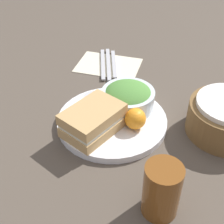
{
  "coord_description": "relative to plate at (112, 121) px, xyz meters",
  "views": [
    {
      "loc": [
        0.57,
        0.17,
        0.52
      ],
      "look_at": [
        0.0,
        0.0,
        0.04
      ],
      "focal_mm": 50.0,
      "sensor_mm": 36.0,
      "label": 1
    }
  ],
  "objects": [
    {
      "name": "sandwich",
      "position": [
        0.06,
        -0.03,
        0.04
      ],
      "size": [
        0.17,
        0.14,
        0.06
      ],
      "color": "tan",
      "rests_on": "plate"
    },
    {
      "name": "spoon",
      "position": [
        -0.28,
        -0.07,
        -0.0
      ],
      "size": [
        0.17,
        0.07,
        0.01
      ],
      "primitive_type": "cube",
      "rotation": [
        0.0,
        0.0,
        3.46
      ],
      "color": "#B2B2B7",
      "rests_on": "napkin"
    },
    {
      "name": "drink_glass",
      "position": [
        0.21,
        0.15,
        0.05
      ],
      "size": [
        0.07,
        0.07,
        0.11
      ],
      "primitive_type": "cylinder",
      "color": "brown",
      "rests_on": "ground_plane"
    },
    {
      "name": "napkin",
      "position": [
        -0.28,
        -0.09,
        -0.01
      ],
      "size": [
        0.14,
        0.2,
        0.0
      ],
      "primitive_type": "cube",
      "color": "beige",
      "rests_on": "ground_plane"
    },
    {
      "name": "orange_wedge",
      "position": [
        0.02,
        0.06,
        0.03
      ],
      "size": [
        0.05,
        0.05,
        0.05
      ],
      "primitive_type": "sphere",
      "color": "orange",
      "rests_on": "plate"
    },
    {
      "name": "dressing_cup",
      "position": [
        -0.03,
        -0.06,
        0.03
      ],
      "size": [
        0.06,
        0.06,
        0.03
      ],
      "primitive_type": "cylinder",
      "color": "#B7B7BC",
      "rests_on": "plate"
    },
    {
      "name": "ground_plane",
      "position": [
        0.0,
        0.0,
        -0.01
      ],
      "size": [
        4.0,
        4.0,
        0.0
      ],
      "primitive_type": "plane",
      "color": "#4C4238"
    },
    {
      "name": "fork",
      "position": [
        -0.27,
        -0.11,
        -0.0
      ],
      "size": [
        0.18,
        0.07,
        0.01
      ],
      "primitive_type": "cube",
      "rotation": [
        0.0,
        0.0,
        3.46
      ],
      "color": "#B2B2B7",
      "rests_on": "napkin"
    },
    {
      "name": "knife",
      "position": [
        -0.28,
        -0.09,
        -0.0
      ],
      "size": [
        0.19,
        0.07,
        0.01
      ],
      "primitive_type": "cube",
      "rotation": [
        0.0,
        0.0,
        3.46
      ],
      "color": "#B2B2B7",
      "rests_on": "napkin"
    },
    {
      "name": "salad_bowl",
      "position": [
        -0.06,
        0.03,
        0.04
      ],
      "size": [
        0.14,
        0.14,
        0.06
      ],
      "color": "silver",
      "rests_on": "plate"
    },
    {
      "name": "plate",
      "position": [
        0.0,
        0.0,
        0.0
      ],
      "size": [
        0.27,
        0.27,
        0.02
      ],
      "primitive_type": "cylinder",
      "color": "silver",
      "rests_on": "ground_plane"
    }
  ]
}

